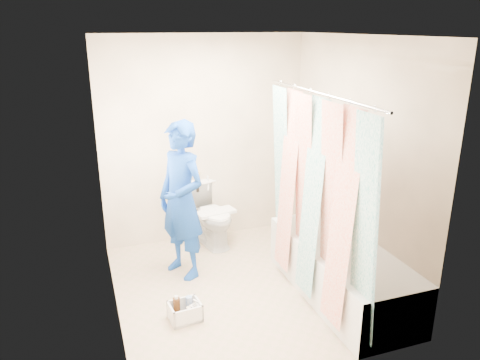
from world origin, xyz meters
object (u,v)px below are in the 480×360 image
object	(u,v)px
bathtub	(341,270)
toilet	(211,214)
cleaning_caddy	(186,312)
plumber	(182,201)

from	to	relation	value
bathtub	toilet	world-z (taller)	toilet
bathtub	toilet	bearing A→B (deg)	119.33
toilet	cleaning_caddy	distance (m)	1.58
bathtub	cleaning_caddy	size ratio (longest dim) A/B	5.99
toilet	cleaning_caddy	world-z (taller)	toilet
plumber	toilet	bearing A→B (deg)	114.16
plumber	cleaning_caddy	size ratio (longest dim) A/B	5.55
toilet	plumber	xyz separation A→B (m)	(-0.47, -0.60, 0.44)
plumber	cleaning_caddy	xyz separation A→B (m)	(-0.17, -0.82, -0.73)
toilet	cleaning_caddy	bearing A→B (deg)	-124.88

